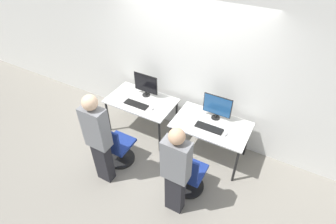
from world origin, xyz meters
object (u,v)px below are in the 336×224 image
at_px(monitor_left, 146,84).
at_px(office_chair_right, 188,175).
at_px(keyboard_right, 209,128).
at_px(mouse_right, 225,134).
at_px(person_right, 176,170).
at_px(mouse_left, 152,108).
at_px(office_chair_left, 117,147).
at_px(person_left, 98,138).
at_px(monitor_right, 217,107).
at_px(keyboard_left, 136,104).

distance_m(monitor_left, office_chair_right, 1.80).
relative_size(keyboard_right, mouse_right, 5.01).
xyz_separation_m(office_chair_right, person_right, (-0.03, -0.37, 0.50)).
height_order(mouse_left, office_chair_left, office_chair_left).
xyz_separation_m(office_chair_left, person_right, (1.25, -0.30, 0.50)).
xyz_separation_m(monitor_left, keyboard_right, (1.37, -0.29, -0.23)).
xyz_separation_m(monitor_left, mouse_left, (0.31, -0.31, -0.22)).
height_order(mouse_right, person_right, person_right).
height_order(monitor_left, person_left, person_left).
xyz_separation_m(monitor_right, keyboard_right, (0.00, -0.29, -0.23)).
xyz_separation_m(monitor_right, person_right, (-0.04, -1.37, -0.12)).
relative_size(person_left, keyboard_right, 3.65).
bearing_deg(mouse_right, keyboard_left, -179.01).
height_order(office_chair_left, keyboard_right, office_chair_left).
distance_m(keyboard_right, mouse_right, 0.28).
distance_m(office_chair_left, person_left, 0.67).
distance_m(mouse_left, office_chair_left, 0.89).
bearing_deg(keyboard_left, office_chair_left, -84.40).
bearing_deg(keyboard_right, mouse_right, -3.66).
height_order(office_chair_right, person_right, person_right).
relative_size(mouse_left, keyboard_right, 0.20).
bearing_deg(mouse_right, monitor_right, 131.58).
bearing_deg(mouse_right, person_left, -144.16).
bearing_deg(office_chair_left, keyboard_left, 95.60).
height_order(mouse_left, keyboard_right, mouse_left).
bearing_deg(keyboard_left, monitor_left, 90.00).
distance_m(keyboard_left, mouse_right, 1.64).
xyz_separation_m(monitor_right, office_chair_right, (-0.01, -1.01, -0.63)).
bearing_deg(person_left, mouse_right, 35.84).
bearing_deg(mouse_right, monitor_left, 169.42).
distance_m(keyboard_left, monitor_right, 1.43).
bearing_deg(monitor_right, keyboard_left, -166.00).
height_order(monitor_right, person_right, person_right).
xyz_separation_m(person_left, monitor_right, (1.27, 1.43, 0.07)).
xyz_separation_m(keyboard_left, keyboard_right, (1.37, 0.05, 0.00)).
height_order(keyboard_left, office_chair_right, office_chair_right).
bearing_deg(office_chair_right, monitor_right, 89.67).
relative_size(keyboard_left, mouse_left, 5.01).
bearing_deg(office_chair_right, mouse_right, 67.81).
distance_m(office_chair_left, office_chair_right, 1.29).
xyz_separation_m(mouse_left, person_left, (-0.22, -1.12, 0.15)).
bearing_deg(office_chair_right, office_chair_left, -177.28).
bearing_deg(person_left, office_chair_left, 93.22).
relative_size(person_left, monitor_right, 3.45).
distance_m(monitor_left, person_right, 1.91).
distance_m(monitor_left, monitor_right, 1.37).
xyz_separation_m(mouse_left, monitor_right, (1.05, 0.31, 0.22)).
bearing_deg(keyboard_left, person_left, -85.20).
bearing_deg(monitor_right, mouse_left, -163.36).
relative_size(mouse_right, office_chair_right, 0.10).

